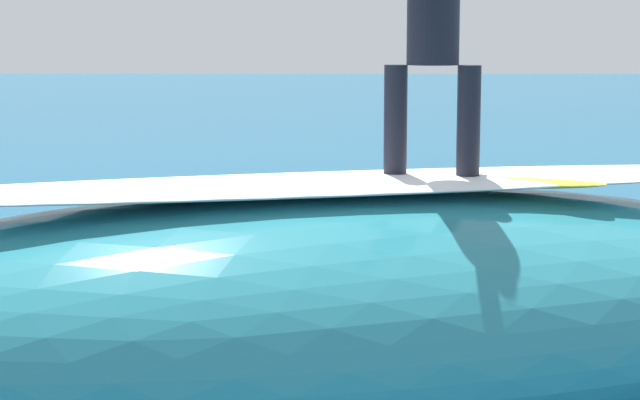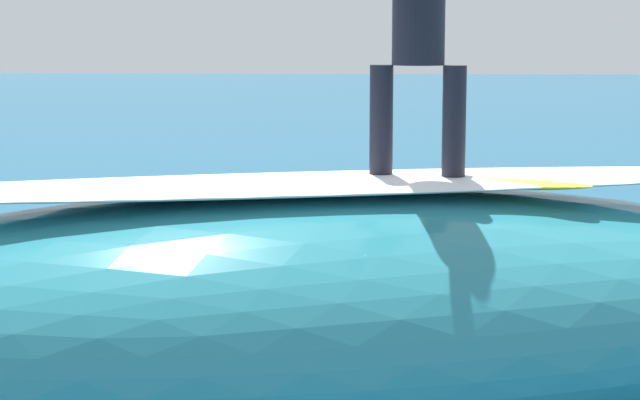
{
  "view_description": "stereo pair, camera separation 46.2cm",
  "coord_description": "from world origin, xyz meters",
  "px_view_note": "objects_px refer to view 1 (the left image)",
  "views": [
    {
      "loc": [
        0.06,
        9.62,
        2.74
      ],
      "look_at": [
        0.11,
        0.04,
        1.32
      ],
      "focal_mm": 65.32,
      "sensor_mm": 36.0,
      "label": 1
    },
    {
      "loc": [
        -0.4,
        9.61,
        2.74
      ],
      "look_at": [
        0.11,
        0.04,
        1.32
      ],
      "focal_mm": 65.32,
      "sensor_mm": 36.0,
      "label": 2
    }
  ],
  "objects_px": {
    "surfboard_riding": "(431,180)",
    "surfboard_paddling": "(248,295)",
    "surfer_riding": "(433,33)",
    "surfer_paddling": "(249,281)"
  },
  "relations": [
    {
      "from": "surfer_paddling",
      "to": "surfboard_riding",
      "type": "bearing_deg",
      "value": -164.34
    },
    {
      "from": "surfer_riding",
      "to": "surfboard_paddling",
      "type": "distance_m",
      "value": 5.02
    },
    {
      "from": "surfboard_riding",
      "to": "surfer_riding",
      "type": "bearing_deg",
      "value": 0.0
    },
    {
      "from": "surfboard_riding",
      "to": "surfer_riding",
      "type": "distance_m",
      "value": 0.96
    },
    {
      "from": "surfboard_paddling",
      "to": "surfboard_riding",
      "type": "bearing_deg",
      "value": -164.83
    },
    {
      "from": "surfboard_riding",
      "to": "surfboard_paddling",
      "type": "distance_m",
      "value": 4.59
    },
    {
      "from": "surfer_riding",
      "to": "surfboard_paddling",
      "type": "height_order",
      "value": "surfer_riding"
    },
    {
      "from": "surfboard_riding",
      "to": "surfboard_paddling",
      "type": "bearing_deg",
      "value": -59.22
    },
    {
      "from": "surfboard_riding",
      "to": "surfer_paddling",
      "type": "height_order",
      "value": "surfboard_riding"
    },
    {
      "from": "surfboard_riding",
      "to": "surfer_paddling",
      "type": "xyz_separation_m",
      "value": [
        1.47,
        -3.85,
        -1.53
      ]
    }
  ]
}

